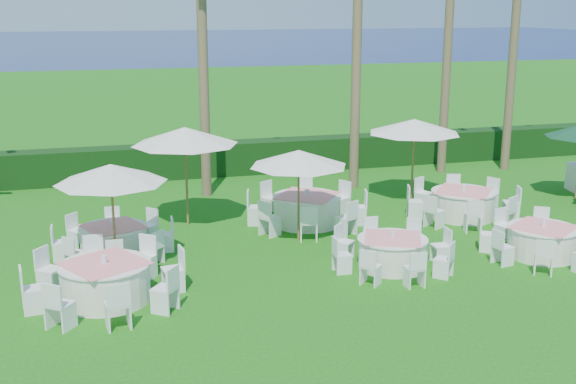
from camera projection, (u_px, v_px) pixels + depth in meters
name	position (u px, v px, depth m)	size (l,w,h in m)	color
ground	(365.00, 290.00, 15.86)	(120.00, 120.00, 0.00)	#125F10
hedge	(247.00, 157.00, 26.90)	(34.00, 1.00, 1.20)	black
ocean	(122.00, 47.00, 111.00)	(260.00, 260.00, 0.00)	#070D48
banquet_table_a	(105.00, 281.00, 15.21)	(3.38, 3.38, 1.01)	silver
banquet_table_b	(392.00, 252.00, 17.18)	(2.92, 2.92, 0.90)	silver
banquet_table_c	(542.00, 241.00, 17.96)	(3.03, 3.03, 0.92)	silver
banquet_table_d	(114.00, 240.00, 18.04)	(2.97, 2.97, 0.91)	silver
banquet_table_e	(307.00, 209.00, 20.57)	(3.40, 3.40, 1.02)	silver
banquet_table_f	(463.00, 203.00, 21.22)	(3.24, 3.24, 0.99)	silver
umbrella_a	(111.00, 174.00, 16.65)	(2.61, 2.61, 2.54)	brown
umbrella_b	(299.00, 158.00, 18.68)	(2.58, 2.58, 2.46)	brown
umbrella_c	(185.00, 136.00, 19.99)	(2.99, 2.99, 2.82)	brown
umbrella_d	(414.00, 126.00, 22.68)	(2.94, 2.94, 2.63)	brown
palm_b	(202.00, 26.00, 22.50)	(4.37, 4.25, 9.99)	brown
palm_d	(448.00, 44.00, 26.05)	(4.23, 4.38, 8.56)	brown
palm_e	(515.00, 33.00, 26.38)	(4.40, 4.14, 9.26)	brown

